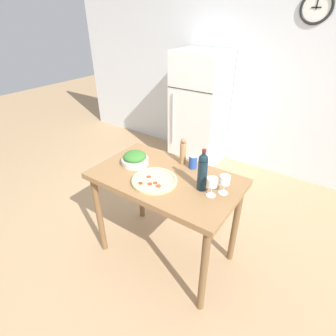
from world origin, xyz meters
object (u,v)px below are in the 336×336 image
wine_glass_near (212,183)px  wine_glass_far (225,181)px  salad_bowl (135,159)px  salt_canister (193,161)px  pepper_mill (183,152)px  homemade_pizza (154,180)px  refrigerator (199,110)px  wine_bottle (203,171)px

wine_glass_near → wine_glass_far: bearing=51.7°
salad_bowl → salt_canister: size_ratio=1.87×
wine_glass_far → salt_canister: size_ratio=1.19×
pepper_mill → homemade_pizza: pepper_mill is taller
wine_glass_near → homemade_pizza: (-0.44, -0.09, -0.09)m
wine_glass_far → salad_bowl: (-0.81, -0.04, -0.05)m
pepper_mill → salt_canister: bearing=-10.7°
wine_glass_near → pepper_mill: pepper_mill is taller
wine_glass_far → homemade_pizza: bearing=-161.4°
refrigerator → wine_bottle: 2.08m
refrigerator → salad_bowl: (0.35, -1.80, 0.13)m
wine_glass_far → homemade_pizza: wine_glass_far is taller
wine_glass_far → salt_canister: 0.41m
refrigerator → salt_canister: refrigerator is taller
wine_glass_near → pepper_mill: bearing=145.4°
wine_bottle → salad_bowl: 0.66m
refrigerator → homemade_pizza: 2.04m
salad_bowl → homemade_pizza: size_ratio=0.65×
salad_bowl → homemade_pizza: bearing=-23.1°
salt_canister → wine_bottle: bearing=-48.2°
refrigerator → wine_glass_near: bearing=-59.1°
wine_bottle → salt_canister: bearing=131.8°
refrigerator → wine_bottle: size_ratio=4.88×
refrigerator → homemade_pizza: size_ratio=4.49×
wine_bottle → pepper_mill: wine_bottle is taller
pepper_mill → homemade_pizza: size_ratio=0.65×
salad_bowl → salt_canister: (0.44, 0.22, 0.01)m
wine_bottle → wine_glass_near: bearing=-19.0°
homemade_pizza → salt_canister: size_ratio=2.89×
refrigerator → salt_canister: (0.79, -1.57, 0.14)m
wine_bottle → wine_glass_near: wine_bottle is taller
wine_glass_far → pepper_mill: size_ratio=0.63×
wine_glass_near → wine_glass_far: same height
homemade_pizza → salt_canister: salt_canister is taller
wine_glass_near → salad_bowl: (-0.75, 0.04, -0.05)m
pepper_mill → refrigerator: bearing=113.8°
wine_glass_far → salad_bowl: wine_glass_far is taller
refrigerator → salad_bowl: size_ratio=6.92×
pepper_mill → salt_canister: pepper_mill is taller
wine_bottle → pepper_mill: size_ratio=1.41×
refrigerator → salt_canister: 1.77m
salad_bowl → wine_glass_far: bearing=2.7°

